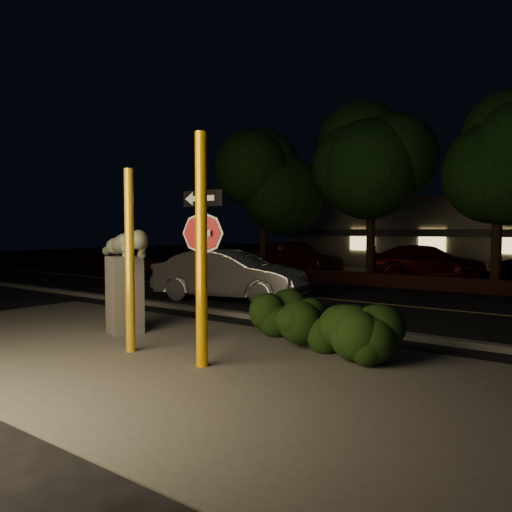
{
  "coord_description": "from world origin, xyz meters",
  "views": [
    {
      "loc": [
        6.23,
        -6.72,
        2.16
      ],
      "look_at": [
        -0.16,
        1.88,
        1.6
      ],
      "focal_mm": 35.0,
      "sensor_mm": 36.0,
      "label": 1
    }
  ],
  "objects": [
    {
      "name": "curb",
      "position": [
        0.0,
        2.9,
        0.06
      ],
      "size": [
        80.0,
        0.25,
        0.12
      ],
      "primitive_type": "cube",
      "color": "#4C4944",
      "rests_on": "ground"
    },
    {
      "name": "sculpture",
      "position": [
        -2.09,
        -0.08,
        1.33
      ],
      "size": [
        1.99,
        1.17,
        2.16
      ],
      "rotation": [
        0.0,
        0.0,
        -0.36
      ],
      "color": "#4C4944",
      "rests_on": "ground"
    },
    {
      "name": "tree_far_c",
      "position": [
        2.5,
        12.8,
        5.66
      ],
      "size": [
        4.8,
        4.8,
        7.84
      ],
      "color": "black",
      "rests_on": "ground"
    },
    {
      "name": "hedge_center",
      "position": [
        0.82,
        1.76,
        0.51
      ],
      "size": [
        2.18,
        1.66,
        1.03
      ],
      "primitive_type": "ellipsoid",
      "rotation": [
        0.0,
        0.0,
        -0.43
      ],
      "color": "black",
      "rests_on": "ground"
    },
    {
      "name": "yellow_pole_left",
      "position": [
        -0.72,
        -1.06,
        1.61
      ],
      "size": [
        0.16,
        0.16,
        3.22
      ],
      "primitive_type": "cylinder",
      "color": "gold",
      "rests_on": "ground"
    },
    {
      "name": "silver_sedan",
      "position": [
        -3.51,
        5.01,
        0.78
      ],
      "size": [
        4.96,
        2.65,
        1.55
      ],
      "primitive_type": "imported",
      "rotation": [
        0.0,
        0.0,
        1.8
      ],
      "color": "#9F9FA4",
      "rests_on": "ground"
    },
    {
      "name": "yellow_pole_right",
      "position": [
        0.94,
        -1.02,
        1.84
      ],
      "size": [
        0.18,
        0.18,
        3.67
      ],
      "primitive_type": "cylinder",
      "color": "#FFAE00",
      "rests_on": "ground"
    },
    {
      "name": "brick_wall",
      "position": [
        0.0,
        11.3,
        0.25
      ],
      "size": [
        40.0,
        0.35,
        0.5
      ],
      "primitive_type": "cube",
      "color": "#481B17",
      "rests_on": "ground"
    },
    {
      "name": "tree_far_a",
      "position": [
        -8.0,
        13.0,
        5.34
      ],
      "size": [
        4.6,
        4.6,
        7.43
      ],
      "color": "black",
      "rests_on": "ground"
    },
    {
      "name": "parked_car_darkred",
      "position": [
        -0.65,
        15.08,
        0.75
      ],
      "size": [
        5.56,
        3.91,
        1.49
      ],
      "primitive_type": "imported",
      "rotation": [
        0.0,
        0.0,
        1.96
      ],
      "color": "#3F0806",
      "rests_on": "ground"
    },
    {
      "name": "hedge_far_right",
      "position": [
        2.93,
        0.67,
        0.51
      ],
      "size": [
        1.66,
        1.28,
        1.02
      ],
      "primitive_type": "ellipsoid",
      "rotation": [
        0.0,
        0.0,
        -0.28
      ],
      "color": "black",
      "rests_on": "ground"
    },
    {
      "name": "signpost",
      "position": [
        -0.46,
        0.52,
        2.09
      ],
      "size": [
        1.0,
        0.08,
        2.94
      ],
      "rotation": [
        0.0,
        0.0,
        0.02
      ],
      "color": "black",
      "rests_on": "ground"
    },
    {
      "name": "hedge_right",
      "position": [
        1.96,
        1.09,
        0.52
      ],
      "size": [
        1.78,
        1.35,
        1.03
      ],
      "primitive_type": "ellipsoid",
      "rotation": [
        0.0,
        0.0,
        -0.36
      ],
      "color": "black",
      "rests_on": "ground"
    },
    {
      "name": "building",
      "position": [
        0.0,
        24.99,
        2.0
      ],
      "size": [
        22.0,
        10.2,
        4.0
      ],
      "color": "gray",
      "rests_on": "ground"
    },
    {
      "name": "road",
      "position": [
        0.0,
        7.0,
        0.01
      ],
      "size": [
        80.0,
        8.0,
        0.01
      ],
      "primitive_type": "cube",
      "color": "black",
      "rests_on": "ground"
    },
    {
      "name": "tree_far_b",
      "position": [
        -2.5,
        13.2,
        6.05
      ],
      "size": [
        5.2,
        5.2,
        8.41
      ],
      "color": "black",
      "rests_on": "ground"
    },
    {
      "name": "parking_lot",
      "position": [
        0.0,
        17.0,
        0.01
      ],
      "size": [
        40.0,
        12.0,
        0.01
      ],
      "primitive_type": "cube",
      "color": "black",
      "rests_on": "ground"
    },
    {
      "name": "parked_car_red",
      "position": [
        -6.62,
        13.76,
        0.86
      ],
      "size": [
        5.33,
        2.97,
        1.71
      ],
      "primitive_type": "imported",
      "rotation": [
        0.0,
        0.0,
        1.37
      ],
      "color": "maroon",
      "rests_on": "ground"
    },
    {
      "name": "ground",
      "position": [
        0.0,
        10.0,
        0.0
      ],
      "size": [
        90.0,
        90.0,
        0.0
      ],
      "primitive_type": "plane",
      "color": "black",
      "rests_on": "ground"
    },
    {
      "name": "lane_marking",
      "position": [
        0.0,
        7.0,
        0.02
      ],
      "size": [
        80.0,
        0.12,
        0.0
      ],
      "primitive_type": "cube",
      "color": "gold",
      "rests_on": "road"
    },
    {
      "name": "patio",
      "position": [
        0.0,
        -1.0,
        0.01
      ],
      "size": [
        14.0,
        6.0,
        0.02
      ],
      "primitive_type": "cube",
      "color": "#4C4944",
      "rests_on": "ground"
    }
  ]
}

